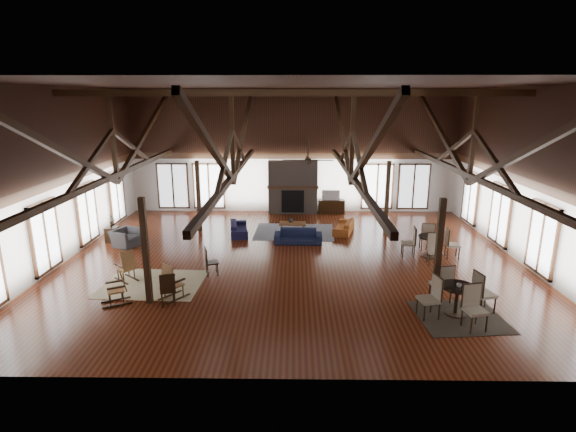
{
  "coord_description": "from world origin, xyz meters",
  "views": [
    {
      "loc": [
        0.08,
        -15.07,
        5.65
      ],
      "look_at": [
        -0.16,
        1.0,
        1.34
      ],
      "focal_mm": 28.0,
      "sensor_mm": 36.0,
      "label": 1
    }
  ],
  "objects_px": {
    "sofa_orange": "(344,226)",
    "armchair": "(126,238)",
    "sofa_navy_front": "(298,236)",
    "coffee_table": "(293,224)",
    "sofa_navy_left": "(239,228)",
    "cafe_table_far": "(431,243)",
    "tv_console": "(331,206)",
    "cafe_table_near": "(457,295)"
  },
  "relations": [
    {
      "from": "sofa_navy_front",
      "to": "armchair",
      "type": "relative_size",
      "value": 1.87
    },
    {
      "from": "coffee_table",
      "to": "cafe_table_near",
      "type": "bearing_deg",
      "value": -56.4
    },
    {
      "from": "sofa_orange",
      "to": "tv_console",
      "type": "xyz_separation_m",
      "value": [
        -0.26,
        3.37,
        0.07
      ]
    },
    {
      "from": "cafe_table_far",
      "to": "tv_console",
      "type": "relative_size",
      "value": 1.62
    },
    {
      "from": "sofa_navy_front",
      "to": "cafe_table_near",
      "type": "relative_size",
      "value": 0.85
    },
    {
      "from": "coffee_table",
      "to": "tv_console",
      "type": "height_order",
      "value": "tv_console"
    },
    {
      "from": "sofa_navy_front",
      "to": "sofa_orange",
      "type": "relative_size",
      "value": 1.09
    },
    {
      "from": "sofa_navy_front",
      "to": "coffee_table",
      "type": "distance_m",
      "value": 1.42
    },
    {
      "from": "sofa_navy_left",
      "to": "armchair",
      "type": "bearing_deg",
      "value": 102.46
    },
    {
      "from": "sofa_orange",
      "to": "armchair",
      "type": "relative_size",
      "value": 1.72
    },
    {
      "from": "armchair",
      "to": "cafe_table_near",
      "type": "bearing_deg",
      "value": -93.03
    },
    {
      "from": "sofa_navy_front",
      "to": "sofa_navy_left",
      "type": "xyz_separation_m",
      "value": [
        -2.49,
        1.16,
        -0.02
      ]
    },
    {
      "from": "sofa_navy_left",
      "to": "sofa_orange",
      "type": "bearing_deg",
      "value": -94.05
    },
    {
      "from": "tv_console",
      "to": "coffee_table",
      "type": "bearing_deg",
      "value": -119.19
    },
    {
      "from": "sofa_navy_front",
      "to": "cafe_table_far",
      "type": "distance_m",
      "value": 5.01
    },
    {
      "from": "sofa_navy_front",
      "to": "cafe_table_near",
      "type": "xyz_separation_m",
      "value": [
        4.17,
        -5.97,
        0.29
      ]
    },
    {
      "from": "sofa_navy_left",
      "to": "sofa_orange",
      "type": "relative_size",
      "value": 1.02
    },
    {
      "from": "sofa_navy_front",
      "to": "tv_console",
      "type": "relative_size",
      "value": 1.46
    },
    {
      "from": "cafe_table_far",
      "to": "tv_console",
      "type": "xyz_separation_m",
      "value": [
        -3.06,
        6.38,
        -0.22
      ]
    },
    {
      "from": "sofa_orange",
      "to": "coffee_table",
      "type": "height_order",
      "value": "sofa_orange"
    },
    {
      "from": "sofa_navy_front",
      "to": "sofa_navy_left",
      "type": "height_order",
      "value": "sofa_navy_front"
    },
    {
      "from": "sofa_orange",
      "to": "cafe_table_near",
      "type": "bearing_deg",
      "value": 31.93
    },
    {
      "from": "sofa_orange",
      "to": "armchair",
      "type": "height_order",
      "value": "armchair"
    },
    {
      "from": "cafe_table_near",
      "to": "cafe_table_far",
      "type": "bearing_deg",
      "value": 82.34
    },
    {
      "from": "sofa_navy_front",
      "to": "sofa_orange",
      "type": "xyz_separation_m",
      "value": [
        1.96,
        1.49,
        -0.02
      ]
    },
    {
      "from": "sofa_navy_front",
      "to": "sofa_orange",
      "type": "distance_m",
      "value": 2.46
    },
    {
      "from": "sofa_navy_left",
      "to": "tv_console",
      "type": "relative_size",
      "value": 1.37
    },
    {
      "from": "sofa_navy_front",
      "to": "coffee_table",
      "type": "height_order",
      "value": "sofa_navy_front"
    },
    {
      "from": "sofa_navy_left",
      "to": "cafe_table_far",
      "type": "relative_size",
      "value": 0.84
    },
    {
      "from": "sofa_orange",
      "to": "cafe_table_near",
      "type": "distance_m",
      "value": 7.78
    },
    {
      "from": "sofa_navy_front",
      "to": "cafe_table_near",
      "type": "bearing_deg",
      "value": -53.36
    },
    {
      "from": "sofa_navy_left",
      "to": "armchair",
      "type": "xyz_separation_m",
      "value": [
        -4.19,
        -1.59,
        0.07
      ]
    },
    {
      "from": "sofa_navy_front",
      "to": "tv_console",
      "type": "bearing_deg",
      "value": 72.43
    },
    {
      "from": "coffee_table",
      "to": "sofa_navy_left",
      "type": "bearing_deg",
      "value": -171.12
    },
    {
      "from": "cafe_table_near",
      "to": "sofa_navy_front",
      "type": "bearing_deg",
      "value": 124.91
    },
    {
      "from": "coffee_table",
      "to": "cafe_table_far",
      "type": "xyz_separation_m",
      "value": [
        4.99,
        -2.93,
        0.16
      ]
    },
    {
      "from": "sofa_navy_left",
      "to": "armchair",
      "type": "height_order",
      "value": "armchair"
    },
    {
      "from": "tv_console",
      "to": "sofa_navy_left",
      "type": "bearing_deg",
      "value": -138.59
    },
    {
      "from": "sofa_orange",
      "to": "armchair",
      "type": "distance_m",
      "value": 8.86
    },
    {
      "from": "cafe_table_near",
      "to": "tv_console",
      "type": "height_order",
      "value": "cafe_table_near"
    },
    {
      "from": "sofa_navy_front",
      "to": "tv_console",
      "type": "height_order",
      "value": "tv_console"
    },
    {
      "from": "cafe_table_near",
      "to": "cafe_table_far",
      "type": "relative_size",
      "value": 1.05
    }
  ]
}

